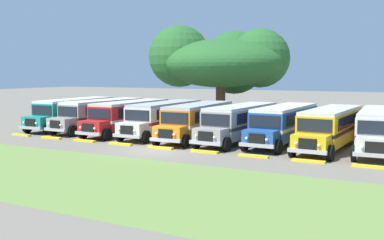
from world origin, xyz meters
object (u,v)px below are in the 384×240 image
(parked_bus_slot_4, at_px, (198,119))
(parked_bus_slot_5, at_px, (240,121))
(parked_bus_slot_1, at_px, (102,113))
(parked_bus_slot_0, at_px, (74,112))
(parked_bus_slot_3, at_px, (164,117))
(parked_bus_slot_6, at_px, (284,122))
(parked_bus_slot_7, at_px, (331,126))
(broad_shade_tree, at_px, (222,61))
(parked_bus_slot_2, at_px, (130,115))
(parked_bus_slot_8, at_px, (379,128))

(parked_bus_slot_4, bearing_deg, parked_bus_slot_5, 89.04)
(parked_bus_slot_5, bearing_deg, parked_bus_slot_1, -89.74)
(parked_bus_slot_0, bearing_deg, parked_bus_slot_3, 85.90)
(parked_bus_slot_0, height_order, parked_bus_slot_6, same)
(parked_bus_slot_1, xyz_separation_m, parked_bus_slot_5, (14.21, -0.53, 0.00))
(parked_bus_slot_7, height_order, broad_shade_tree, broad_shade_tree)
(parked_bus_slot_1, bearing_deg, parked_bus_slot_2, 84.85)
(broad_shade_tree, bearing_deg, parked_bus_slot_8, -34.95)
(parked_bus_slot_3, bearing_deg, parked_bus_slot_0, -92.85)
(parked_bus_slot_2, xyz_separation_m, parked_bus_slot_3, (3.49, 0.27, 0.00))
(parked_bus_slot_3, relative_size, parked_bus_slot_4, 1.00)
(parked_bus_slot_5, bearing_deg, parked_bus_slot_6, 103.52)
(parked_bus_slot_0, bearing_deg, parked_bus_slot_8, 86.92)
(parked_bus_slot_1, distance_m, parked_bus_slot_2, 3.60)
(parked_bus_slot_4, height_order, parked_bus_slot_5, same)
(parked_bus_slot_0, height_order, parked_bus_slot_4, same)
(parked_bus_slot_3, relative_size, parked_bus_slot_6, 1.00)
(parked_bus_slot_1, relative_size, parked_bus_slot_5, 1.00)
(parked_bus_slot_0, distance_m, parked_bus_slot_4, 14.01)
(parked_bus_slot_3, height_order, parked_bus_slot_5, same)
(parked_bus_slot_2, height_order, parked_bus_slot_7, same)
(parked_bus_slot_2, xyz_separation_m, broad_shade_tree, (3.44, 12.50, 5.03))
(parked_bus_slot_1, distance_m, parked_bus_slot_8, 24.28)
(parked_bus_slot_4, height_order, parked_bus_slot_7, same)
(parked_bus_slot_0, distance_m, parked_bus_slot_8, 27.72)
(parked_bus_slot_6, height_order, parked_bus_slot_7, same)
(parked_bus_slot_2, distance_m, parked_bus_slot_4, 6.99)
(parked_bus_slot_5, distance_m, parked_bus_slot_8, 10.08)
(parked_bus_slot_4, distance_m, broad_shade_tree, 14.09)
(parked_bus_slot_0, height_order, parked_bus_slot_3, same)
(parked_bus_slot_4, bearing_deg, parked_bus_slot_3, -100.90)
(parked_bus_slot_0, distance_m, parked_bus_slot_1, 3.44)
(parked_bus_slot_5, bearing_deg, broad_shade_tree, -147.72)
(parked_bus_slot_5, relative_size, parked_bus_slot_6, 1.00)
(parked_bus_slot_3, distance_m, parked_bus_slot_8, 17.23)
(parked_bus_slot_4, distance_m, parked_bus_slot_7, 10.59)
(parked_bus_slot_2, relative_size, parked_bus_slot_3, 1.00)
(parked_bus_slot_0, height_order, parked_bus_slot_5, same)
(parked_bus_slot_1, height_order, parked_bus_slot_7, same)
(parked_bus_slot_3, bearing_deg, parked_bus_slot_5, 85.91)
(parked_bus_slot_7, bearing_deg, parked_bus_slot_0, -88.55)
(parked_bus_slot_1, xyz_separation_m, broad_shade_tree, (7.01, 11.99, 5.03))
(parked_bus_slot_6, distance_m, broad_shade_tree, 16.64)
(parked_bus_slot_5, xyz_separation_m, parked_bus_slot_8, (10.07, 0.45, 0.00))
(parked_bus_slot_0, height_order, broad_shade_tree, broad_shade_tree)
(broad_shade_tree, bearing_deg, parked_bus_slot_7, -41.67)
(parked_bus_slot_2, bearing_deg, parked_bus_slot_6, 91.39)
(parked_bus_slot_6, xyz_separation_m, broad_shade_tree, (-10.52, 11.87, 5.03))
(parked_bus_slot_0, bearing_deg, parked_bus_slot_1, 87.40)
(parked_bus_slot_7, xyz_separation_m, broad_shade_tree, (-14.13, 12.58, 5.03))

